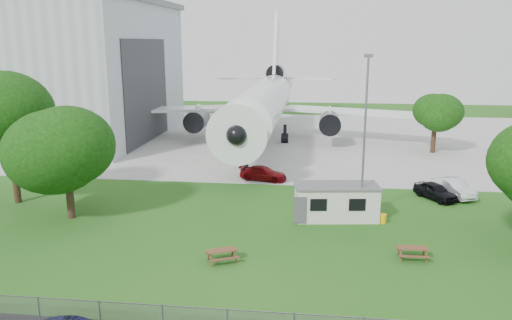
# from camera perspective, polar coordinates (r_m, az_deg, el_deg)

# --- Properties ---
(ground) EXTENTS (160.00, 160.00, 0.00)m
(ground) POSITION_cam_1_polar(r_m,az_deg,el_deg) (32.40, -2.08, -10.17)
(ground) COLOR #316B1F
(concrete_apron) EXTENTS (120.00, 46.00, 0.03)m
(concrete_apron) POSITION_cam_1_polar(r_m,az_deg,el_deg) (68.72, 2.80, 2.52)
(concrete_apron) COLOR #B7B7B2
(concrete_apron) RESTS_ON ground
(hangar) EXTENTS (43.00, 31.00, 18.55)m
(hangar) POSITION_cam_1_polar(r_m,az_deg,el_deg) (78.10, -26.67, 9.39)
(hangar) COLOR #B2B7BC
(hangar) RESTS_ON ground
(airliner) EXTENTS (46.36, 47.73, 17.69)m
(airliner) POSITION_cam_1_polar(r_m,az_deg,el_deg) (65.98, 0.98, 6.70)
(airliner) COLOR white
(airliner) RESTS_ON ground
(site_cabin) EXTENTS (6.90, 3.47, 2.62)m
(site_cabin) POSITION_cam_1_polar(r_m,az_deg,el_deg) (37.76, 9.17, -4.74)
(site_cabin) COLOR silver
(site_cabin) RESTS_ON ground
(picnic_west) EXTENTS (2.27, 2.12, 0.76)m
(picnic_west) POSITION_cam_1_polar(r_m,az_deg,el_deg) (30.81, -3.88, -11.50)
(picnic_west) COLOR brown
(picnic_west) RESTS_ON ground
(picnic_east) EXTENTS (1.82, 1.52, 0.76)m
(picnic_east) POSITION_cam_1_polar(r_m,az_deg,el_deg) (32.52, 17.39, -10.72)
(picnic_east) COLOR brown
(picnic_east) RESTS_ON ground
(lamp_mast) EXTENTS (0.16, 0.16, 12.00)m
(lamp_mast) POSITION_cam_1_polar(r_m,az_deg,el_deg) (36.38, 12.27, 2.07)
(lamp_mast) COLOR slate
(lamp_mast) RESTS_ON ground
(tree_west_big) EXTENTS (7.89, 7.89, 11.15)m
(tree_west_big) POSITION_cam_1_polar(r_m,az_deg,el_deg) (44.35, -26.45, 4.53)
(tree_west_big) COLOR #382619
(tree_west_big) RESTS_ON ground
(tree_west_small) EXTENTS (7.74, 7.74, 8.93)m
(tree_west_small) POSITION_cam_1_polar(r_m,az_deg,el_deg) (39.05, -20.89, 0.82)
(tree_west_small) COLOR #382619
(tree_west_small) RESTS_ON ground
(tree_far_apron) EXTENTS (5.62, 5.62, 7.43)m
(tree_far_apron) POSITION_cam_1_polar(r_m,az_deg,el_deg) (62.49, 19.83, 4.91)
(tree_far_apron) COLOR #382619
(tree_far_apron) RESTS_ON ground
(car_ne_hatch) EXTENTS (3.49, 4.31, 1.38)m
(car_ne_hatch) POSITION_cam_1_polar(r_m,az_deg,el_deg) (44.61, 19.80, -3.38)
(car_ne_hatch) COLOR black
(car_ne_hatch) RESTS_ON ground
(car_ne_sedan) EXTENTS (3.14, 4.76, 1.48)m
(car_ne_sedan) POSITION_cam_1_polar(r_m,az_deg,el_deg) (45.97, 21.65, -2.98)
(car_ne_sedan) COLOR white
(car_ne_sedan) RESTS_ON ground
(car_apron_van) EXTENTS (4.84, 2.80, 1.32)m
(car_apron_van) POSITION_cam_1_polar(r_m,az_deg,el_deg) (47.68, 0.83, -1.55)
(car_apron_van) COLOR maroon
(car_apron_van) RESTS_ON ground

